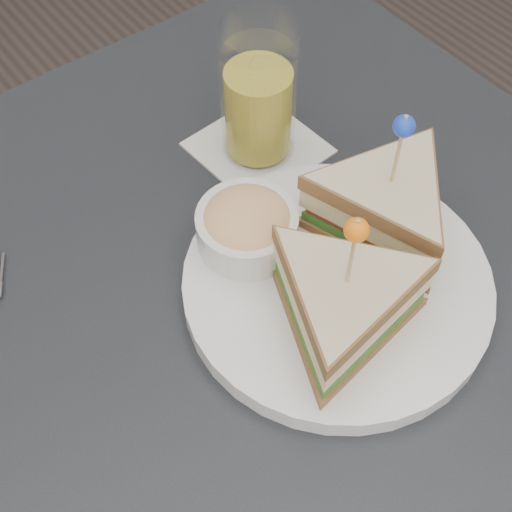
% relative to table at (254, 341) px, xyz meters
% --- Properties ---
extents(table, '(0.80, 0.80, 0.75)m').
position_rel_table_xyz_m(table, '(0.00, 0.00, 0.00)').
color(table, black).
rests_on(table, ground).
extents(plate_meal, '(0.36, 0.36, 0.17)m').
position_rel_table_xyz_m(plate_meal, '(0.07, -0.04, 0.12)').
color(plate_meal, white).
rests_on(plate_meal, table).
extents(drink_set, '(0.13, 0.13, 0.15)m').
position_rel_table_xyz_m(drink_set, '(0.12, 0.15, 0.14)').
color(drink_set, silver).
rests_on(drink_set, table).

